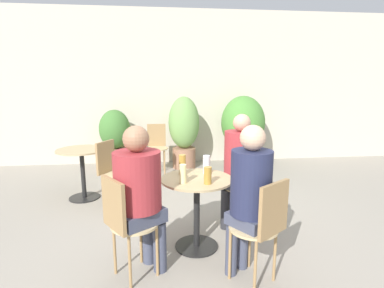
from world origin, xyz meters
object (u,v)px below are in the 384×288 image
(seated_person_2, at_px, (240,162))
(beer_glass_3, at_px, (206,164))
(cafe_table_far, at_px, (82,163))
(bistro_chair_3, at_px, (157,143))
(bistro_chair_1, at_px, (263,223))
(beer_glass_1, at_px, (183,174))
(seated_person_1, at_px, (249,190))
(beer_glass_2, at_px, (208,175))
(seated_person_0, at_px, (140,189))
(potted_plant_0, at_px, (115,138))
(bistro_chair_2, at_px, (247,179))
(potted_plant_1, at_px, (184,129))
(potted_plant_2, at_px, (243,125))
(bistro_chair_4, at_px, (112,168))
(cafe_table_near, at_px, (197,198))
(beer_glass_0, at_px, (182,165))
(bistro_chair_0, at_px, (125,218))

(seated_person_2, distance_m, beer_glass_3, 0.45)
(cafe_table_far, height_order, bistro_chair_3, bistro_chair_3)
(bistro_chair_1, bearing_deg, beer_glass_1, -75.90)
(cafe_table_far, relative_size, bistro_chair_1, 0.81)
(seated_person_1, height_order, beer_glass_2, seated_person_1)
(seated_person_0, xyz_separation_m, potted_plant_0, (-0.66, 3.31, -0.15))
(bistro_chair_1, relative_size, bistro_chair_2, 1.00)
(potted_plant_1, relative_size, potted_plant_2, 0.99)
(seated_person_0, height_order, beer_glass_3, seated_person_0)
(potted_plant_0, relative_size, potted_plant_2, 0.82)
(beer_glass_3, relative_size, potted_plant_2, 0.13)
(bistro_chair_2, height_order, beer_glass_1, beer_glass_1)
(beer_glass_1, xyz_separation_m, beer_glass_2, (0.22, -0.04, -0.01))
(beer_glass_1, height_order, potted_plant_2, potted_plant_2)
(potted_plant_2, bearing_deg, seated_person_2, -106.41)
(bistro_chair_4, relative_size, beer_glass_2, 5.65)
(beer_glass_1, xyz_separation_m, potted_plant_1, (0.26, 3.01, -0.04))
(beer_glass_1, relative_size, potted_plant_1, 0.13)
(bistro_chair_4, bearing_deg, cafe_table_near, -108.94)
(cafe_table_far, relative_size, bistro_chair_3, 0.81)
(beer_glass_2, bearing_deg, bistro_chair_4, 129.96)
(bistro_chair_3, bearing_deg, cafe_table_far, -132.25)
(seated_person_0, distance_m, seated_person_2, 1.24)
(seated_person_1, xyz_separation_m, beer_glass_0, (-0.48, 0.65, 0.04))
(cafe_table_far, height_order, beer_glass_3, beer_glass_3)
(bistro_chair_0, height_order, bistro_chair_4, same)
(cafe_table_far, relative_size, seated_person_2, 0.55)
(seated_person_2, relative_size, beer_glass_1, 7.40)
(beer_glass_0, distance_m, beer_glass_2, 0.37)
(cafe_table_far, distance_m, bistro_chair_3, 1.56)
(bistro_chair_4, distance_m, beer_glass_0, 1.26)
(bistro_chair_1, bearing_deg, bistro_chair_0, -45.00)
(bistro_chair_0, distance_m, bistro_chair_1, 1.08)
(cafe_table_near, xyz_separation_m, beer_glass_1, (-0.14, -0.13, 0.28))
(cafe_table_far, distance_m, beer_glass_1, 2.05)
(seated_person_2, bearing_deg, beer_glass_2, -74.26)
(seated_person_2, height_order, beer_glass_3, seated_person_2)
(seated_person_2, distance_m, potted_plant_0, 3.10)
(beer_glass_0, relative_size, beer_glass_1, 1.15)
(seated_person_2, distance_m, beer_glass_0, 0.67)
(seated_person_1, bearing_deg, bistro_chair_3, -111.39)
(seated_person_0, distance_m, beer_glass_3, 0.80)
(cafe_table_near, distance_m, seated_person_1, 0.67)
(cafe_table_near, bearing_deg, potted_plant_0, 111.58)
(bistro_chair_3, height_order, beer_glass_1, beer_glass_1)
(bistro_chair_1, height_order, bistro_chair_3, same)
(bistro_chair_0, xyz_separation_m, bistro_chair_4, (-0.32, 1.49, 0.00))
(beer_glass_2, xyz_separation_m, potted_plant_1, (0.04, 3.06, -0.03))
(bistro_chair_3, xyz_separation_m, potted_plant_2, (1.64, 0.22, 0.27))
(beer_glass_2, bearing_deg, seated_person_1, -50.94)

